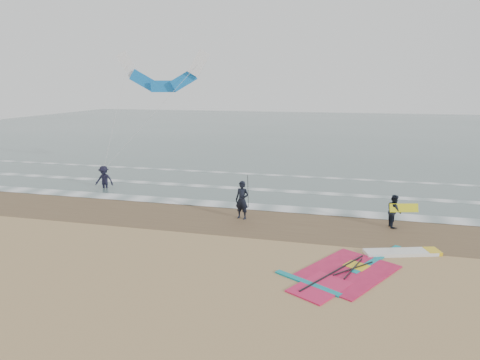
% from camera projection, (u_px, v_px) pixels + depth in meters
% --- Properties ---
extents(ground, '(120.00, 120.00, 0.00)m').
position_uv_depth(ground, '(252.00, 275.00, 14.86)').
color(ground, tan).
rests_on(ground, ground).
extents(sea_water, '(120.00, 80.00, 0.02)m').
position_uv_depth(sea_water, '(327.00, 131.00, 60.22)').
color(sea_water, '#47605E').
rests_on(sea_water, ground).
extents(wet_sand_band, '(120.00, 5.00, 0.01)m').
position_uv_depth(wet_sand_band, '(279.00, 222.00, 20.53)').
color(wet_sand_band, brown).
rests_on(wet_sand_band, ground).
extents(foam_waterline, '(120.00, 9.15, 0.02)m').
position_uv_depth(foam_waterline, '(292.00, 198.00, 24.72)').
color(foam_waterline, white).
rests_on(foam_waterline, ground).
extents(windsurf_rig, '(6.01, 5.70, 0.14)m').
position_uv_depth(windsurf_rig, '(364.00, 267.00, 15.45)').
color(windsurf_rig, white).
rests_on(windsurf_rig, ground).
extents(person_standing, '(0.78, 0.60, 1.89)m').
position_uv_depth(person_standing, '(242.00, 200.00, 20.86)').
color(person_standing, black).
rests_on(person_standing, ground).
extents(person_walking, '(0.73, 0.86, 1.53)m').
position_uv_depth(person_walking, '(394.00, 211.00, 19.69)').
color(person_walking, black).
rests_on(person_walking, ground).
extents(person_wading, '(1.24, 0.80, 1.81)m').
position_uv_depth(person_wading, '(104.00, 175.00, 26.88)').
color(person_wading, black).
rests_on(person_wading, ground).
extents(held_pole, '(0.17, 0.86, 1.82)m').
position_uv_depth(held_pole, '(248.00, 192.00, 20.69)').
color(held_pole, black).
rests_on(held_pole, ground).
extents(carried_kiteboard, '(1.30, 0.51, 0.39)m').
position_uv_depth(carried_kiteboard, '(404.00, 208.00, 19.45)').
color(carried_kiteboard, yellow).
rests_on(carried_kiteboard, ground).
extents(surf_kite, '(6.61, 4.19, 7.50)m').
position_uv_depth(surf_kite, '(163.00, 75.00, 28.57)').
color(surf_kite, white).
rests_on(surf_kite, ground).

